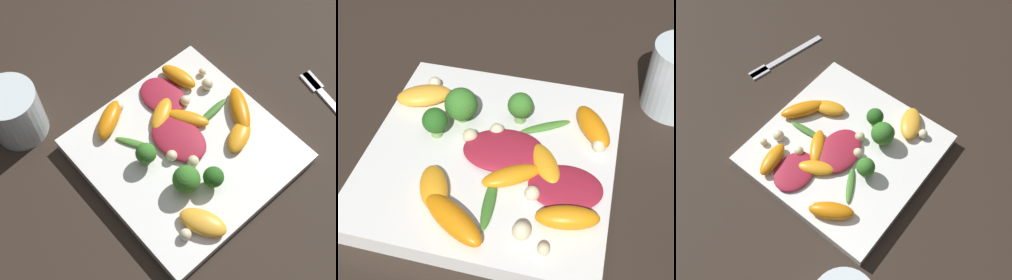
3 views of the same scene
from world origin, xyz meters
The scene contains 23 objects.
ground_plane centered at (0.00, 0.00, 0.00)m, with size 2.40×2.40×0.00m, color #2D231C.
plate centered at (0.00, 0.00, 0.01)m, with size 0.27×0.27×0.02m.
radicchio_leaf_0 centered at (0.00, -0.01, 0.03)m, with size 0.08×0.10×0.01m.
radicchio_leaf_1 centered at (-0.03, -0.09, 0.03)m, with size 0.07×0.08×0.01m.
orange_segment_0 centered at (0.06, 0.10, 0.03)m, with size 0.06×0.07×0.02m.
orange_segment_1 centered at (-0.07, 0.04, 0.03)m, with size 0.06×0.05×0.02m.
orange_segment_2 centered at (-0.07, -0.10, 0.03)m, with size 0.04×0.07×0.02m.
orange_segment_3 centered at (-0.10, 0.01, 0.03)m, with size 0.07×0.08×0.02m.
orange_segment_4 centered at (-0.01, -0.06, 0.03)m, with size 0.06×0.05×0.01m.
orange_segment_5 centered at (-0.03, -0.03, 0.03)m, with size 0.05×0.07×0.01m.
orange_segment_6 centered at (0.06, -0.10, 0.03)m, with size 0.07×0.06×0.02m.
broccoli_floret_0 centered at (0.04, 0.05, 0.05)m, with size 0.04×0.04×0.04m.
broccoli_floret_1 centered at (0.06, -0.02, 0.05)m, with size 0.03×0.03×0.04m.
broccoli_floret_2 centered at (0.01, 0.07, 0.04)m, with size 0.03×0.03×0.04m.
arugula_sprig_0 centered at (0.05, -0.05, 0.03)m, with size 0.04×0.06×0.01m.
arugula_sprig_1 centered at (-0.07, -0.02, 0.03)m, with size 0.07×0.02×0.01m.
macadamia_nut_0 centered at (0.01, 0.03, 0.03)m, with size 0.02×0.02×0.02m.
macadamia_nut_1 centered at (0.03, -0.12, 0.03)m, with size 0.02×0.02×0.02m.
macadamia_nut_2 centered at (0.03, 0.00, 0.03)m, with size 0.02×0.02×0.02m.
macadamia_nut_3 centered at (-0.05, -0.06, 0.03)m, with size 0.02×0.02×0.02m.
macadamia_nut_4 centered at (-0.11, -0.08, 0.03)m, with size 0.01×0.01×0.01m.
macadamia_nut_5 centered at (-0.10, -0.06, 0.03)m, with size 0.02×0.02×0.02m.
macadamia_nut_6 centered at (0.09, 0.10, 0.03)m, with size 0.02×0.02×0.02m.
Camera 2 is at (-0.33, -0.10, 0.40)m, focal length 50.00 mm.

